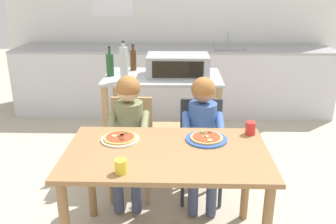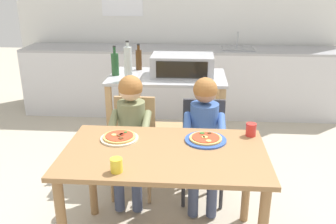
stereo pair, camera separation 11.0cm
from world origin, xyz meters
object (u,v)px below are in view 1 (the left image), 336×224
Objects in this scene: dining_chair_left at (131,140)px; dining_chair_right at (201,142)px; pizza_plate_cream at (120,138)px; bottle_slim_sauce at (124,64)px; bottle_tall_green_wine at (133,60)px; dining_table at (167,166)px; kitchen_island_cart at (163,106)px; drinking_cup_yellow at (121,166)px; drinking_cup_red at (250,128)px; child_in_blue_striped_shirt at (203,128)px; pizza_plate_blue_rimmed at (206,138)px; child_in_olive_shirt at (129,125)px; toaster_oven at (178,65)px; bottle_brown_beer at (110,64)px.

dining_chair_left and dining_chair_right have the same top height.
dining_chair_right reaches higher than pizza_plate_cream.
bottle_slim_sauce is 0.43× the size of dining_chair_right.
dining_table is at bearing -75.39° from bottle_tall_green_wine.
drinking_cup_yellow is at bearing -96.64° from kitchen_island_cart.
drinking_cup_red is (0.94, -1.13, -0.23)m from bottle_tall_green_wine.
bottle_tall_green_wine reaches higher than drinking_cup_red.
child_in_blue_striped_shirt is (0.66, -0.45, -0.39)m from bottle_slim_sauce.
drinking_cup_red is (0.31, -0.26, 0.11)m from child_in_blue_striped_shirt.
dining_table is 0.73m from dining_chair_right.
drinking_cup_red reaches higher than pizza_plate_cream.
kitchen_island_cart is 1.50m from drinking_cup_yellow.
dining_table is at bearing -65.47° from dining_chair_left.
dining_chair_right is 2.92× the size of pizza_plate_blue_rimmed.
child_in_olive_shirt reaches higher than kitchen_island_cart.
toaster_oven reaches higher than child_in_olive_shirt.
drinking_cup_red is at bearing 25.99° from dining_table.
bottle_brown_beer is 0.26× the size of child_in_blue_striped_shirt.
drinking_cup_yellow is (0.31, -1.46, -0.24)m from bottle_brown_beer.
dining_table is at bearing -146.80° from pizza_plate_blue_rimmed.
dining_chair_left is at bearing 114.53° from dining_table.
drinking_cup_red is at bearing -61.14° from toaster_oven.
dining_table is 4.62× the size of pizza_plate_blue_rimmed.
dining_table is (0.37, -1.40, -0.39)m from bottle_tall_green_wine.
dining_chair_right is (0.81, -0.52, -0.53)m from bottle_brown_beer.
child_in_blue_striped_shirt is (0.58, -0.03, -0.00)m from child_in_olive_shirt.
child_in_olive_shirt is 0.94m from drinking_cup_red.
bottle_brown_beer reaches higher than kitchen_island_cart.
dining_table is 0.65m from drinking_cup_red.
pizza_plate_cream is (-0.24, -1.05, 0.13)m from kitchen_island_cart.
kitchen_island_cart is 1.04× the size of child_in_olive_shirt.
bottle_slim_sauce is 3.88× the size of drinking_cup_red.
pizza_plate_cream is 0.58m from pizza_plate_blue_rimmed.
child_in_blue_striped_shirt is at bearing 139.73° from drinking_cup_red.
drinking_cup_red is (0.89, -0.41, 0.29)m from dining_chair_left.
dining_table is at bearing -64.97° from bottle_brown_beer.
toaster_oven is at bearing 100.79° from pizza_plate_blue_rimmed.
bottle_tall_green_wine is 0.31× the size of dining_chair_left.
dining_chair_left reaches higher than pizza_plate_cream.
dining_chair_right is (0.20, -0.53, -0.52)m from toaster_oven.
bottle_brown_beer is (-0.62, -0.02, 0.01)m from toaster_oven.
pizza_plate_cream is 3.11× the size of drinking_cup_yellow.
toaster_oven is 2.22× the size of bottle_tall_green_wine.
dining_chair_left is 0.79× the size of child_in_olive_shirt.
child_in_blue_striped_shirt is 0.38m from pizza_plate_blue_rimmed.
drinking_cup_yellow is (0.15, -1.28, -0.29)m from bottle_slim_sauce.
toaster_oven is 0.69× the size of dining_chair_left.
pizza_plate_blue_rimmed is at bearing -63.08° from bottle_tall_green_wine.
drinking_cup_yellow is (0.12, -1.69, -0.24)m from bottle_tall_green_wine.
dining_table is 0.77m from dining_chair_left.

